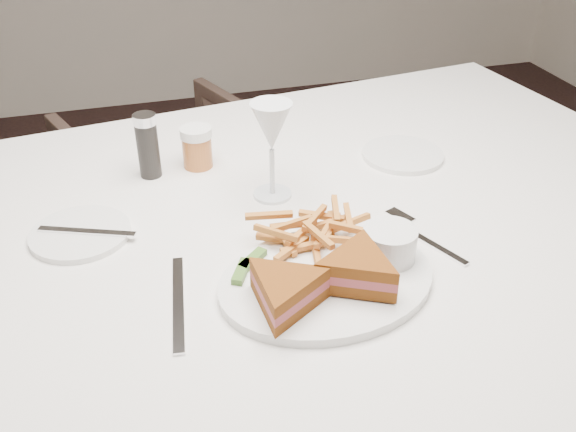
{
  "coord_description": "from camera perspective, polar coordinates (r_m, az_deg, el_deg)",
  "views": [
    {
      "loc": [
        -0.04,
        -0.82,
        1.33
      ],
      "look_at": [
        0.2,
        -0.02,
        0.8
      ],
      "focal_mm": 40.0,
      "sensor_mm": 36.0,
      "label": 1
    }
  ],
  "objects": [
    {
      "name": "table_setting",
      "position": [
        0.99,
        0.88,
        -1.02
      ],
      "size": [
        0.78,
        0.59,
        0.18
      ],
      "color": "white",
      "rests_on": "table"
    },
    {
      "name": "table",
      "position": [
        1.3,
        -0.63,
        -14.8
      ],
      "size": [
        1.73,
        1.27,
        0.75
      ],
      "primitive_type": "cube",
      "rotation": [
        0.0,
        0.0,
        0.13
      ],
      "color": "white",
      "rests_on": "ground"
    },
    {
      "name": "chair_far",
      "position": [
        2.13,
        -10.14,
        2.74
      ],
      "size": [
        0.73,
        0.7,
        0.59
      ],
      "primitive_type": "imported",
      "rotation": [
        0.0,
        0.0,
        3.49
      ],
      "color": "#433129",
      "rests_on": "ground"
    }
  ]
}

